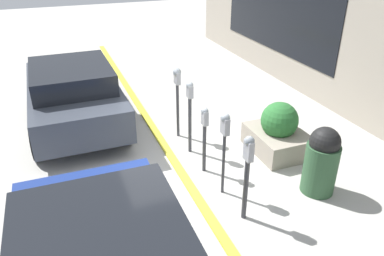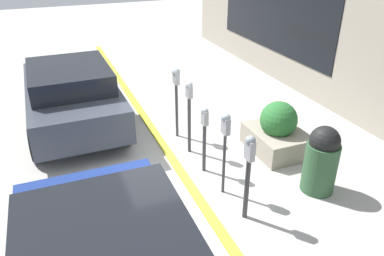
# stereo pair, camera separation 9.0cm
# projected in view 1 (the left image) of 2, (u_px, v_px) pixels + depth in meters

# --- Properties ---
(ground_plane) EXTENTS (40.00, 40.00, 0.00)m
(ground_plane) POSITION_uv_depth(u_px,v_px,m) (186.00, 173.00, 6.97)
(ground_plane) COLOR #ADAAA3
(curb_strip) EXTENTS (19.00, 0.16, 0.04)m
(curb_strip) POSITION_uv_depth(u_px,v_px,m) (182.00, 173.00, 6.94)
(curb_strip) COLOR gold
(curb_strip) RESTS_ON ground_plane
(parking_meter_nearest) EXTENTS (0.17, 0.15, 1.45)m
(parking_meter_nearest) POSITION_uv_depth(u_px,v_px,m) (247.00, 166.00, 5.46)
(parking_meter_nearest) COLOR #38383D
(parking_meter_nearest) RESTS_ON ground_plane
(parking_meter_second) EXTENTS (0.18, 0.15, 1.50)m
(parking_meter_second) POSITION_uv_depth(u_px,v_px,m) (225.00, 135.00, 5.95)
(parking_meter_second) COLOR #38383D
(parking_meter_second) RESTS_ON ground_plane
(parking_meter_middle) EXTENTS (0.15, 0.13, 1.30)m
(parking_meter_middle) POSITION_uv_depth(u_px,v_px,m) (205.00, 130.00, 6.67)
(parking_meter_middle) COLOR #38383D
(parking_meter_middle) RESTS_ON ground_plane
(parking_meter_fourth) EXTENTS (0.16, 0.14, 1.51)m
(parking_meter_fourth) POSITION_uv_depth(u_px,v_px,m) (190.00, 106.00, 7.23)
(parking_meter_fourth) COLOR #38383D
(parking_meter_fourth) RESTS_ON ground_plane
(parking_meter_farthest) EXTENTS (0.20, 0.17, 1.55)m
(parking_meter_farthest) POSITION_uv_depth(u_px,v_px,m) (177.00, 87.00, 7.76)
(parking_meter_farthest) COLOR #38383D
(parking_meter_farthest) RESTS_ON ground_plane
(planter_box) EXTENTS (1.26, 0.99, 1.07)m
(planter_box) POSITION_uv_depth(u_px,v_px,m) (278.00, 133.00, 7.51)
(planter_box) COLOR gray
(planter_box) RESTS_ON ground_plane
(parked_car_middle) EXTENTS (3.95, 1.94, 1.49)m
(parked_car_middle) POSITION_uv_depth(u_px,v_px,m) (74.00, 94.00, 8.36)
(parked_car_middle) COLOR #383D47
(parked_car_middle) RESTS_ON ground_plane
(trash_bin) EXTENTS (0.56, 0.56, 1.22)m
(trash_bin) POSITION_uv_depth(u_px,v_px,m) (322.00, 160.00, 6.24)
(trash_bin) COLOR #2D5133
(trash_bin) RESTS_ON ground_plane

